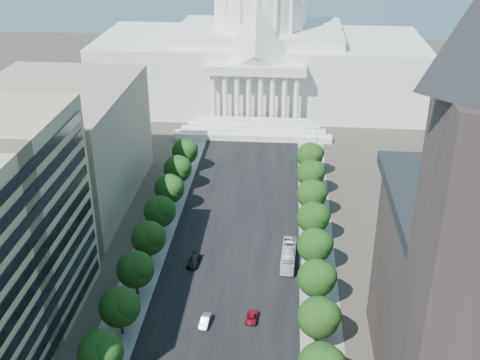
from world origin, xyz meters
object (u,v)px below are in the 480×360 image
(city_bus, at_px, (289,255))
(car_dark_b, at_px, (194,261))
(car_silver, at_px, (205,321))
(car_red, at_px, (252,317))

(city_bus, bearing_deg, car_dark_b, -170.09)
(car_silver, height_order, city_bus, city_bus)
(car_silver, bearing_deg, car_red, 20.21)
(car_silver, distance_m, car_dark_b, 20.66)
(car_red, bearing_deg, car_dark_b, -47.42)
(city_bus, bearing_deg, car_red, -105.48)
(car_red, xyz_separation_m, car_dark_b, (-14.03, 17.85, 0.17))
(city_bus, bearing_deg, car_silver, -121.65)
(car_silver, xyz_separation_m, car_red, (8.73, 2.12, -0.09))
(car_red, height_order, city_bus, city_bus)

